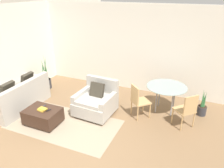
{
  "coord_description": "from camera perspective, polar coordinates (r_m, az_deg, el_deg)",
  "views": [
    {
      "loc": [
        2.32,
        -3.07,
        3.18
      ],
      "look_at": [
        0.2,
        1.91,
        0.75
      ],
      "focal_mm": 35.0,
      "sensor_mm": 36.0,
      "label": 1
    }
  ],
  "objects": [
    {
      "name": "ground_plane",
      "position": [
        5.0,
        -11.24,
        -15.94
      ],
      "size": [
        20.0,
        20.0,
        0.0
      ],
      "primitive_type": "plane",
      "color": "brown"
    },
    {
      "name": "wall_back",
      "position": [
        7.12,
        3.25,
        9.45
      ],
      "size": [
        12.0,
        0.06,
        2.75
      ],
      "color": "white",
      "rests_on": "ground_plane"
    },
    {
      "name": "wall_left",
      "position": [
        7.12,
        -24.65,
        7.27
      ],
      "size": [
        0.06,
        12.0,
        2.75
      ],
      "color": "white",
      "rests_on": "ground_plane"
    },
    {
      "name": "area_rug",
      "position": [
        5.73,
        -12.38,
        -10.17
      ],
      "size": [
        2.73,
        1.48,
        0.01
      ],
      "color": "gray",
      "rests_on": "ground_plane"
    },
    {
      "name": "couch",
      "position": [
        6.7,
        -23.34,
        -3.4
      ],
      "size": [
        0.92,
        1.78,
        0.92
      ],
      "color": "#B2ADA3",
      "rests_on": "ground_plane"
    },
    {
      "name": "armchair",
      "position": [
        5.9,
        -4.19,
        -4.62
      ],
      "size": [
        1.0,
        1.0,
        0.91
      ],
      "color": "#B2ADA3",
      "rests_on": "ground_plane"
    },
    {
      "name": "ottoman",
      "position": [
        5.79,
        -17.58,
        -7.91
      ],
      "size": [
        0.84,
        0.63,
        0.39
      ],
      "color": "#382319",
      "rests_on": "ground_plane"
    },
    {
      "name": "book_stack",
      "position": [
        5.67,
        -17.74,
        -6.29
      ],
      "size": [
        0.23,
        0.19,
        0.05
      ],
      "color": "gold",
      "rests_on": "ottoman"
    },
    {
      "name": "tv_remote_primary",
      "position": [
        5.62,
        -16.27,
        -6.62
      ],
      "size": [
        0.09,
        0.14,
        0.01
      ],
      "color": "black",
      "rests_on": "ottoman"
    },
    {
      "name": "tv_remote_secondary",
      "position": [
        5.83,
        -17.53,
        -5.56
      ],
      "size": [
        0.07,
        0.17,
        0.01
      ],
      "color": "#333338",
      "rests_on": "ottoman"
    },
    {
      "name": "potted_plant",
      "position": [
        7.7,
        -16.89,
        0.85
      ],
      "size": [
        0.34,
        0.34,
        1.22
      ],
      "color": "#333338",
      "rests_on": "ground_plane"
    },
    {
      "name": "dining_table",
      "position": [
        6.04,
        14.06,
        -1.34
      ],
      "size": [
        1.07,
        1.07,
        0.74
      ],
      "color": "#8C9E99",
      "rests_on": "ground_plane"
    },
    {
      "name": "dining_chair_near_left",
      "position": [
        5.68,
        6.83,
        -4.0
      ],
      "size": [
        0.59,
        0.59,
        0.9
      ],
      "color": "tan",
      "rests_on": "ground_plane"
    },
    {
      "name": "dining_chair_near_right",
      "position": [
        5.52,
        19.0,
        -6.14
      ],
      "size": [
        0.59,
        0.59,
        0.9
      ],
      "color": "tan",
      "rests_on": "ground_plane"
    },
    {
      "name": "potted_plant_small",
      "position": [
        6.35,
        22.47,
        -5.79
      ],
      "size": [
        0.24,
        0.24,
        0.75
      ],
      "color": "#333338",
      "rests_on": "ground_plane"
    }
  ]
}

